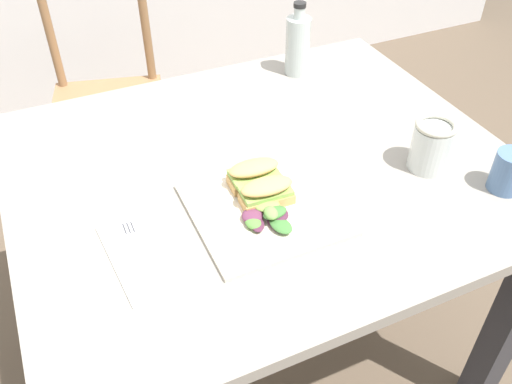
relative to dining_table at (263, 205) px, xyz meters
name	(u,v)px	position (x,y,z in m)	size (l,w,h in m)	color
ground_plane	(275,364)	(0.02, -0.07, -0.61)	(9.52, 9.52, 0.00)	brown
dining_table	(263,205)	(0.00, 0.00, 0.00)	(1.13, 0.94, 0.74)	gray
chair_wooden_far	(107,100)	(-0.20, 0.93, -0.16)	(0.49, 0.49, 0.87)	#8E6642
plate_lunch	(264,209)	(-0.07, -0.14, 0.13)	(0.29, 0.29, 0.01)	beige
sandwich_half_front	(267,192)	(-0.05, -0.13, 0.17)	(0.11, 0.07, 0.06)	tan
sandwich_half_back	(254,174)	(-0.05, -0.07, 0.17)	(0.11, 0.07, 0.06)	tan
salad_mixed_greens	(268,212)	(-0.07, -0.17, 0.15)	(0.12, 0.13, 0.03)	#4C2338
napkin_folded	(139,256)	(-0.34, -0.16, 0.13)	(0.10, 0.22, 0.00)	silver
fork_on_napkin	(136,248)	(-0.34, -0.14, 0.13)	(0.03, 0.19, 0.00)	silver
bottle_cold_brew	(298,48)	(0.27, 0.35, 0.20)	(0.07, 0.07, 0.21)	black
mason_jar_iced_tea	(431,148)	(0.33, -0.16, 0.18)	(0.09, 0.09, 0.12)	#995623
cup_extra_side	(509,172)	(0.44, -0.29, 0.17)	(0.07, 0.07, 0.09)	#4C6B93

